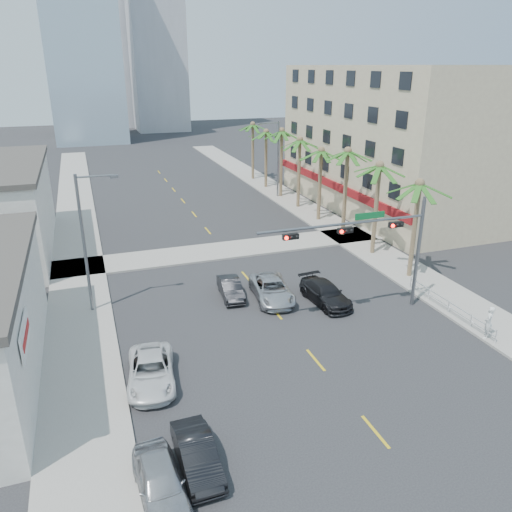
{
  "coord_description": "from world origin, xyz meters",
  "views": [
    {
      "loc": [
        -10.72,
        -16.88,
        14.97
      ],
      "look_at": [
        -0.86,
        11.37,
        3.5
      ],
      "focal_mm": 35.0,
      "sensor_mm": 36.0,
      "label": 1
    }
  ],
  "objects_px": {
    "car_lane_left": "(231,288)",
    "car_lane_right": "(325,293)",
    "car_parked_far": "(151,371)",
    "car_lane_center": "(272,289)",
    "car_parked_mid": "(197,454)",
    "pedestrian": "(489,322)",
    "car_parked_near": "(160,482)",
    "traffic_signal_mast": "(377,238)"
  },
  "relations": [
    {
      "from": "car_lane_left",
      "to": "car_lane_center",
      "type": "height_order",
      "value": "car_lane_center"
    },
    {
      "from": "car_parked_near",
      "to": "car_lane_left",
      "type": "relative_size",
      "value": 1.08
    },
    {
      "from": "car_parked_far",
      "to": "car_lane_left",
      "type": "xyz_separation_m",
      "value": [
        6.6,
        8.29,
        -0.05
      ]
    },
    {
      "from": "traffic_signal_mast",
      "to": "car_parked_mid",
      "type": "bearing_deg",
      "value": -145.29
    },
    {
      "from": "traffic_signal_mast",
      "to": "car_lane_center",
      "type": "xyz_separation_m",
      "value": [
        -5.33,
        3.92,
        -4.34
      ]
    },
    {
      "from": "car_parked_near",
      "to": "traffic_signal_mast",
      "type": "bearing_deg",
      "value": 31.36
    },
    {
      "from": "car_lane_left",
      "to": "car_lane_center",
      "type": "distance_m",
      "value": 2.85
    },
    {
      "from": "car_lane_center",
      "to": "pedestrian",
      "type": "height_order",
      "value": "pedestrian"
    },
    {
      "from": "car_parked_far",
      "to": "car_lane_center",
      "type": "bearing_deg",
      "value": 45.07
    },
    {
      "from": "car_parked_mid",
      "to": "car_lane_right",
      "type": "distance_m",
      "value": 16.31
    },
    {
      "from": "car_parked_near",
      "to": "car_parked_mid",
      "type": "relative_size",
      "value": 1.04
    },
    {
      "from": "car_parked_near",
      "to": "car_lane_left",
      "type": "bearing_deg",
      "value": 61.84
    },
    {
      "from": "car_lane_center",
      "to": "traffic_signal_mast",
      "type": "bearing_deg",
      "value": -29.33
    },
    {
      "from": "traffic_signal_mast",
      "to": "car_lane_center",
      "type": "relative_size",
      "value": 2.15
    },
    {
      "from": "car_parked_mid",
      "to": "pedestrian",
      "type": "height_order",
      "value": "pedestrian"
    },
    {
      "from": "car_parked_mid",
      "to": "pedestrian",
      "type": "xyz_separation_m",
      "value": [
        18.1,
        4.15,
        0.48
      ]
    },
    {
      "from": "car_parked_near",
      "to": "car_lane_center",
      "type": "distance_m",
      "value": 17.37
    },
    {
      "from": "car_parked_near",
      "to": "car_parked_far",
      "type": "distance_m",
      "value": 7.32
    },
    {
      "from": "traffic_signal_mast",
      "to": "car_lane_left",
      "type": "xyz_separation_m",
      "value": [
        -7.87,
        5.19,
        -4.43
      ]
    },
    {
      "from": "car_parked_mid",
      "to": "car_lane_left",
      "type": "relative_size",
      "value": 1.04
    },
    {
      "from": "car_parked_mid",
      "to": "car_parked_far",
      "type": "relative_size",
      "value": 0.81
    },
    {
      "from": "car_lane_right",
      "to": "car_lane_left",
      "type": "bearing_deg",
      "value": 147.91
    },
    {
      "from": "traffic_signal_mast",
      "to": "car_lane_right",
      "type": "bearing_deg",
      "value": 134.03
    },
    {
      "from": "car_parked_far",
      "to": "car_lane_left",
      "type": "relative_size",
      "value": 1.28
    },
    {
      "from": "car_lane_left",
      "to": "car_lane_center",
      "type": "bearing_deg",
      "value": -21.52
    },
    {
      "from": "car_parked_far",
      "to": "car_lane_right",
      "type": "height_order",
      "value": "car_lane_right"
    },
    {
      "from": "car_parked_near",
      "to": "pedestrian",
      "type": "height_order",
      "value": "pedestrian"
    },
    {
      "from": "traffic_signal_mast",
      "to": "car_lane_left",
      "type": "bearing_deg",
      "value": 146.62
    },
    {
      "from": "car_parked_near",
      "to": "car_lane_left",
      "type": "distance_m",
      "value": 17.2
    },
    {
      "from": "traffic_signal_mast",
      "to": "car_lane_right",
      "type": "xyz_separation_m",
      "value": [
        -2.14,
        2.21,
        -4.37
      ]
    },
    {
      "from": "car_parked_far",
      "to": "car_lane_center",
      "type": "relative_size",
      "value": 0.95
    },
    {
      "from": "traffic_signal_mast",
      "to": "car_parked_near",
      "type": "distance_m",
      "value": 18.91
    },
    {
      "from": "car_lane_left",
      "to": "car_lane_right",
      "type": "distance_m",
      "value": 6.46
    },
    {
      "from": "car_parked_mid",
      "to": "car_lane_left",
      "type": "distance_m",
      "value": 15.67
    },
    {
      "from": "car_lane_center",
      "to": "car_parked_far",
      "type": "bearing_deg",
      "value": -135.51
    },
    {
      "from": "traffic_signal_mast",
      "to": "car_parked_mid",
      "type": "xyz_separation_m",
      "value": [
        -13.58,
        -9.41,
        -4.41
      ]
    },
    {
      "from": "traffic_signal_mast",
      "to": "car_lane_center",
      "type": "height_order",
      "value": "traffic_signal_mast"
    },
    {
      "from": "car_parked_mid",
      "to": "pedestrian",
      "type": "relative_size",
      "value": 2.02
    },
    {
      "from": "car_parked_far",
      "to": "pedestrian",
      "type": "height_order",
      "value": "pedestrian"
    },
    {
      "from": "car_parked_mid",
      "to": "car_lane_right",
      "type": "bearing_deg",
      "value": 44.08
    },
    {
      "from": "car_lane_left",
      "to": "car_lane_right",
      "type": "bearing_deg",
      "value": -22.44
    },
    {
      "from": "car_lane_right",
      "to": "car_parked_near",
      "type": "bearing_deg",
      "value": -140.68
    }
  ]
}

